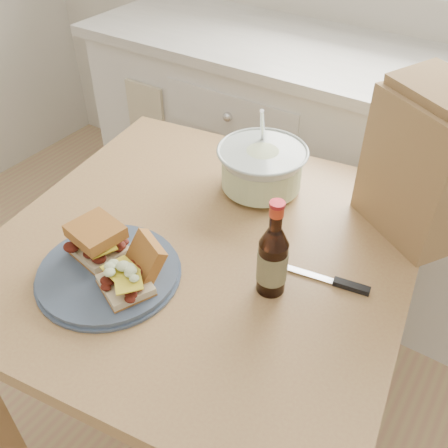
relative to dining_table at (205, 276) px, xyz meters
The scene contains 9 objects.
cabinet_run 0.99m from the dining_table, 81.30° to the left, with size 2.50×0.64×0.94m.
dining_table is the anchor object (origin of this frame).
plate 0.27m from the dining_table, 117.36° to the right, with size 0.31×0.31×0.02m, color #42516A.
sandwich_left 0.30m from the dining_table, 131.23° to the right, with size 0.13×0.12×0.08m.
sandwich_right 0.27m from the dining_table, 99.63° to the right, with size 0.13×0.18×0.09m.
coleslaw_bowl 0.32m from the dining_table, 89.20° to the left, with size 0.24×0.24×0.24m.
beer_bottle 0.29m from the dining_table, 11.86° to the right, with size 0.06×0.06×0.23m.
knife 0.35m from the dining_table, ahead, with size 0.20×0.05×0.01m.
paper_bag 0.59m from the dining_table, 40.66° to the left, with size 0.26×0.17×0.34m, color #A07C4D.
Camera 1 is at (0.39, 0.03, 1.59)m, focal length 40.00 mm.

